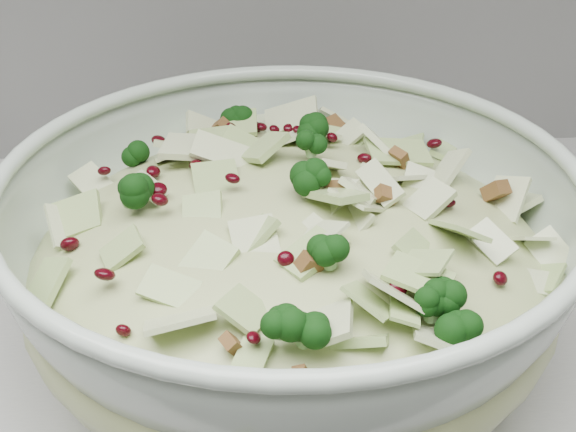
% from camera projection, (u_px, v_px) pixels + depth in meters
% --- Properties ---
extents(mixing_bowl, '(0.42, 0.42, 0.17)m').
position_uv_depth(mixing_bowl, '(291.00, 267.00, 0.59)').
color(mixing_bowl, '#ABBCAA').
rests_on(mixing_bowl, counter).
extents(salad, '(0.48, 0.48, 0.17)m').
position_uv_depth(salad, '(291.00, 236.00, 0.58)').
color(salad, '#9DAA74').
rests_on(salad, mixing_bowl).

